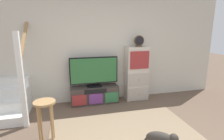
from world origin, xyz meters
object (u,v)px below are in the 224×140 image
object	(u,v)px
television	(94,71)
bar_stool_near	(45,112)
dog	(162,138)
desk_clock	(139,41)
side_cabinet	(137,74)
media_console	(95,95)

from	to	relation	value
television	bar_stool_near	xyz separation A→B (m)	(-1.00, -1.45, -0.28)
dog	desk_clock	bearing A→B (deg)	79.51
desk_clock	television	bearing A→B (deg)	178.57
bar_stool_near	dog	world-z (taller)	bar_stool_near
desk_clock	bar_stool_near	size ratio (longest dim) A/B	0.39
bar_stool_near	dog	size ratio (longest dim) A/B	1.48
side_cabinet	dog	world-z (taller)	side_cabinet
television	bar_stool_near	size ratio (longest dim) A/B	1.62
television	side_cabinet	world-z (taller)	side_cabinet
media_console	side_cabinet	world-z (taller)	side_cabinet
desk_clock	dog	size ratio (longest dim) A/B	0.57
desk_clock	bar_stool_near	xyz separation A→B (m)	(-2.15, -1.42, -0.99)
side_cabinet	bar_stool_near	world-z (taller)	side_cabinet
television	side_cabinet	size ratio (longest dim) A/B	0.85
media_console	side_cabinet	distance (m)	1.22
bar_stool_near	dog	xyz separation A→B (m)	(1.79, -0.51, -0.42)
media_console	television	bearing A→B (deg)	90.00
bar_stool_near	television	bearing A→B (deg)	55.40
dog	media_console	bearing A→B (deg)	112.05
television	desk_clock	distance (m)	1.35
television	dog	bearing A→B (deg)	-68.19
media_console	desk_clock	bearing A→B (deg)	-0.24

